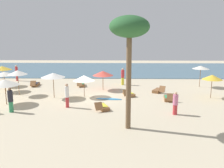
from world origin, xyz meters
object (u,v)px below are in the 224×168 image
Objects in this scene: person_5 at (17,73)px; palm_0 at (129,31)px; umbrella_3 at (84,78)px; lounger_0 at (168,98)px; umbrella_8 at (2,68)px; lounger_5 at (102,107)px; lounger_3 at (81,84)px; lounger_4 at (129,94)px; person_3 at (11,100)px; umbrella_6 at (201,67)px; person_1 at (175,103)px; umbrella_0 at (5,82)px; person_4 at (67,95)px; lounger_2 at (158,90)px; umbrella_2 at (53,75)px; umbrella_7 at (103,73)px; person_0 at (123,76)px; umbrella_1 at (4,73)px; lounger_1 at (36,84)px; umbrella_5 at (212,77)px; umbrella_4 at (18,72)px; surfboard at (109,99)px.

palm_0 is (12.86, -14.67, 4.79)m from person_5.
umbrella_3 is 1.16× the size of lounger_0.
umbrella_8 is 13.97m from lounger_5.
umbrella_3 is at bearing -78.35° from lounger_3.
lounger_4 is 0.97× the size of person_3.
umbrella_6 reaches higher than person_1.
umbrella_3 is at bearing 116.57° from palm_0.
person_4 is at bearing -7.99° from umbrella_0.
lounger_2 is at bearing 15.21° from umbrella_3.
palm_0 reaches higher than lounger_5.
person_5 is (-16.30, 12.09, 0.17)m from person_1.
umbrella_2 reaches higher than umbrella_0.
lounger_4 is (4.99, -4.10, 0.00)m from lounger_3.
palm_0 reaches higher than lounger_3.
umbrella_7 is at bearing -171.22° from umbrella_6.
lounger_4 is at bearing -84.60° from person_0.
umbrella_6 is at bearing 6.91° from umbrella_1.
umbrella_1 is at bearing 179.97° from lounger_2.
lounger_4 is 1.07× the size of person_1.
lounger_0 is (15.48, -2.91, -1.62)m from umbrella_1.
umbrella_7 reaches higher than lounger_3.
lounger_5 is (9.99, -5.55, -1.62)m from umbrella_1.
lounger_1 is 11.31m from lounger_5.
person_1 is at bearing -35.17° from lounger_1.
person_4 is at bearing -41.40° from umbrella_8.
person_0 is (11.70, 3.38, -0.85)m from umbrella_1.
umbrella_2 reaches higher than person_3.
umbrella_4 is at bearing 177.75° from umbrella_5.
umbrella_3 is 0.84× the size of umbrella_4.
lounger_3 is at bearing 140.59° from lounger_4.
lounger_3 is 0.27× the size of palm_0.
lounger_4 is at bearing -0.18° from umbrella_4.
umbrella_6 is at bearing 50.06° from lounger_0.
umbrella_3 is 7.64m from lounger_1.
surfboard is (-4.72, -2.70, -0.14)m from lounger_2.
umbrella_1 is at bearing -163.89° from person_0.
umbrella_6 is 0.99× the size of surfboard.
person_0 is at bearing 16.11° from umbrella_1.
person_4 is at bearing -166.20° from umbrella_5.
umbrella_0 is 1.01× the size of umbrella_2.
person_1 is (-0.27, -3.74, 0.65)m from lounger_0.
umbrella_3 reaches higher than lounger_2.
person_0 reaches higher than lounger_5.
person_3 is at bearing -130.58° from person_0.
lounger_3 is (5.06, 0.03, -0.00)m from lounger_1.
umbrella_6 is 8.38m from person_0.
lounger_0 is 14.44m from lounger_1.
person_5 is at bearing 161.38° from lounger_2.
person_1 is at bearing -21.36° from umbrella_4.
lounger_5 is 2.87m from surfboard.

